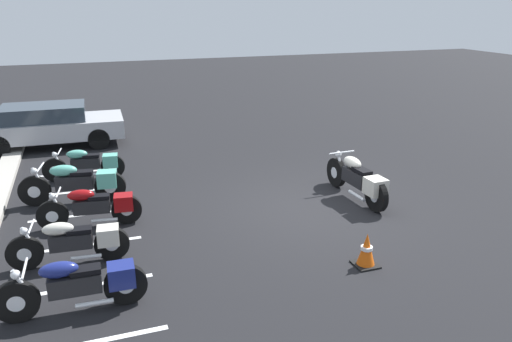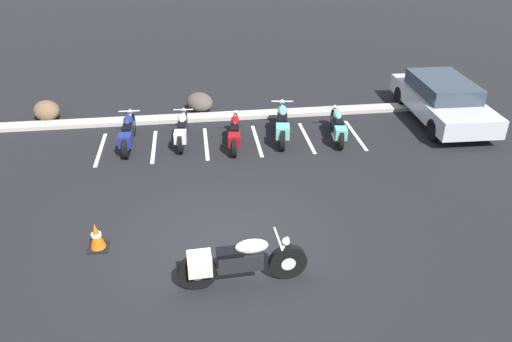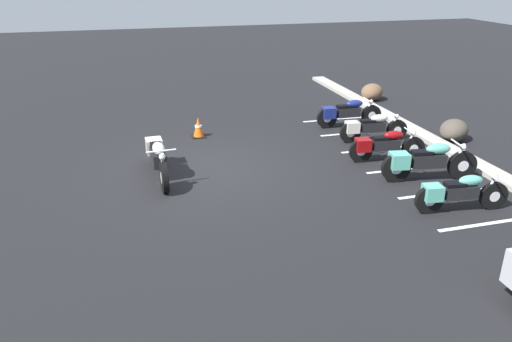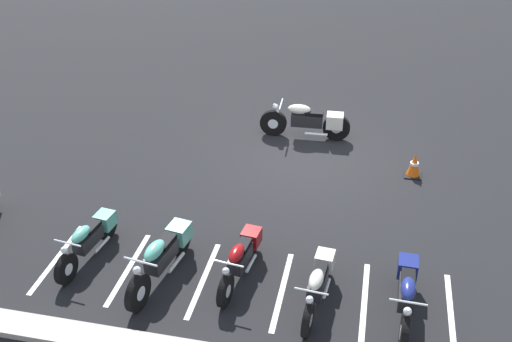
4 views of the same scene
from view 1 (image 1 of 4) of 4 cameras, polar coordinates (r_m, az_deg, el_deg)
name	(u,v)px [view 1 (image 1 of 4)]	position (r m, az deg, el deg)	size (l,w,h in m)	color
ground	(312,208)	(10.98, 6.42, -4.18)	(60.00, 60.00, 0.00)	black
motorcycle_cream_featured	(358,179)	(11.40, 11.61, -0.91)	(2.36, 0.66, 0.93)	black
parked_bike_0	(80,284)	(7.73, -19.51, -12.08)	(0.59, 2.11, 0.83)	black
parked_bike_1	(75,241)	(9.06, -20.01, -7.56)	(0.56, 2.00, 0.79)	black
parked_bike_2	(95,206)	(10.39, -17.93, -3.88)	(0.61, 2.01, 0.79)	black
parked_bike_3	(78,183)	(11.68, -19.70, -1.26)	(0.75, 2.27, 0.90)	black
parked_bike_4	(88,163)	(13.19, -18.66, 0.83)	(0.62, 1.98, 0.78)	black
car_silver	(49,125)	(16.62, -22.58, 4.92)	(1.93, 4.35, 1.29)	black
traffic_cone	(366,251)	(8.74, 12.51, -8.87)	(0.40, 0.40, 0.59)	black
stall_line_1	(85,286)	(8.53, -18.92, -12.35)	(0.10, 2.10, 0.00)	white
stall_line_2	(83,246)	(9.82, -19.13, -8.05)	(0.10, 2.10, 0.00)	white
stall_line_3	(82,215)	(11.16, -19.30, -4.77)	(0.10, 2.10, 0.00)	white
stall_line_4	(80,191)	(12.53, -19.42, -2.19)	(0.10, 2.10, 0.00)	white
stall_line_5	(80,172)	(13.92, -19.52, -0.13)	(0.10, 2.10, 0.00)	white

